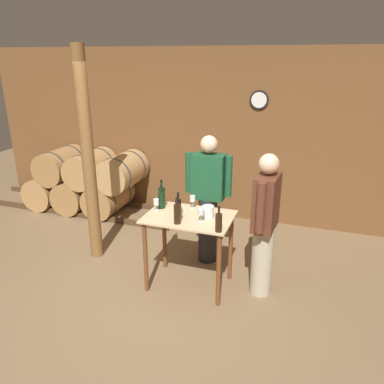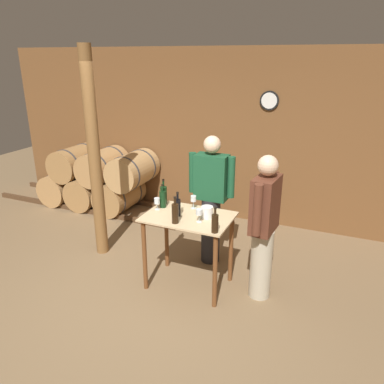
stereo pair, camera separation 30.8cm
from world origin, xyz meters
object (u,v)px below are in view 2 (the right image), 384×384
at_px(wooden_post, 94,157).
at_px(wine_glass_near_right, 199,212).
at_px(wine_bottle_left, 163,199).
at_px(wine_bottle_right, 175,213).
at_px(wine_bottle_far_left, 164,195).
at_px(person_host, 264,226).
at_px(wine_glass_near_center, 193,199).
at_px(wine_bottle_center, 178,207).
at_px(ice_bucket, 207,212).
at_px(wine_glass_near_left, 157,201).
at_px(person_visitor_with_scarf, 211,198).
at_px(wine_bottle_far_right, 215,223).

distance_m(wooden_post, wine_glass_near_right, 1.67).
bearing_deg(wine_bottle_left, wooden_post, 172.49).
bearing_deg(wine_bottle_right, wine_bottle_left, 133.69).
bearing_deg(wine_bottle_far_left, person_host, -4.66).
bearing_deg(wine_bottle_far_left, wine_bottle_left, -68.08).
bearing_deg(wine_glass_near_center, wine_bottle_center, -106.42).
height_order(wooden_post, person_host, wooden_post).
relative_size(wooden_post, wine_bottle_far_left, 8.83).
relative_size(wine_bottle_right, person_host, 0.18).
bearing_deg(wine_glass_near_center, ice_bucket, -37.27).
bearing_deg(wine_glass_near_right, wine_glass_near_left, 167.20).
height_order(wine_bottle_far_left, person_host, person_host).
distance_m(wine_bottle_right, person_visitor_with_scarf, 0.86).
bearing_deg(wine_bottle_right, wine_glass_near_right, 27.75).
bearing_deg(wine_bottle_far_right, wine_glass_near_center, 132.02).
bearing_deg(wine_bottle_left, person_visitor_with_scarf, 50.21).
height_order(wine_glass_near_center, person_visitor_with_scarf, person_visitor_with_scarf).
bearing_deg(wine_glass_near_right, wine_bottle_left, 157.99).
bearing_deg(wine_bottle_far_right, wine_glass_near_right, 145.25).
bearing_deg(person_visitor_with_scarf, wine_bottle_far_left, -139.03).
distance_m(wine_bottle_far_left, wine_bottle_left, 0.11).
xyz_separation_m(wine_bottle_right, person_host, (0.87, 0.34, -0.14)).
height_order(wooden_post, ice_bucket, wooden_post).
bearing_deg(wine_glass_near_right, wine_bottle_far_right, -34.75).
xyz_separation_m(wooden_post, ice_bucket, (1.62, -0.22, -0.40)).
relative_size(wine_bottle_left, person_visitor_with_scarf, 0.17).
height_order(wine_bottle_left, ice_bucket, wine_bottle_left).
xyz_separation_m(wine_bottle_far_left, wine_bottle_center, (0.31, -0.26, -0.01)).
distance_m(wine_bottle_center, ice_bucket, 0.33).
bearing_deg(wine_bottle_right, ice_bucket, 45.43).
bearing_deg(wine_glass_near_right, wine_glass_near_center, 122.15).
bearing_deg(wine_glass_near_right, ice_bucket, 76.71).
bearing_deg(ice_bucket, person_visitor_with_scarf, 106.15).
bearing_deg(wine_bottle_far_left, wine_bottle_far_right, -30.58).
relative_size(wine_bottle_right, ice_bucket, 2.26).
distance_m(wine_bottle_center, wine_glass_near_center, 0.27).
xyz_separation_m(wooden_post, wine_bottle_far_right, (1.83, -0.53, -0.36)).
height_order(wooden_post, wine_bottle_left, wooden_post).
height_order(wine_bottle_right, wine_glass_near_left, wine_bottle_right).
xyz_separation_m(wine_bottle_far_right, person_visitor_with_scarf, (-0.37, 0.89, -0.10)).
bearing_deg(wine_glass_near_left, person_visitor_with_scarf, 53.19).
distance_m(wine_bottle_far_left, wine_glass_near_left, 0.20).
bearing_deg(wine_bottle_center, wooden_post, 167.29).
bearing_deg(wine_glass_near_left, wine_bottle_far_right, -19.97).
distance_m(wine_bottle_center, wine_glass_near_left, 0.30).
height_order(wine_bottle_right, ice_bucket, wine_bottle_right).
height_order(wine_glass_near_left, person_host, person_host).
relative_size(wine_glass_near_center, person_host, 0.10).
bearing_deg(wine_glass_near_right, person_host, 19.11).
bearing_deg(wine_bottle_left, wine_glass_near_left, -105.96).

